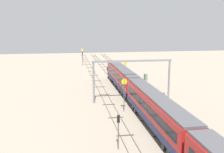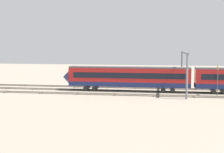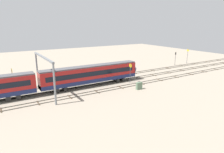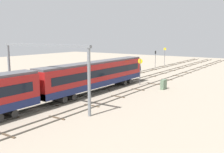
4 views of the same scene
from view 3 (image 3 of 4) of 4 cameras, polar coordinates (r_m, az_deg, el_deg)
name	(u,v)px [view 3 (image 3 of 4)]	position (r m, az deg, el deg)	size (l,w,h in m)	color
ground_plane	(99,84)	(49.68, -3.63, -2.23)	(152.20, 152.20, 0.00)	gray
track_near_foreground	(109,89)	(45.70, -0.83, -3.64)	(136.20, 2.40, 0.16)	#59544C
track_with_train	(99,84)	(49.66, -3.63, -2.16)	(136.20, 2.40, 0.16)	#59544C
track_middle	(91,80)	(53.76, -6.00, -0.89)	(136.20, 2.40, 0.16)	#59544C
overhead_gantry	(44,66)	(44.02, -18.74, 2.74)	(0.40, 15.30, 8.02)	slate
speed_sign_near_foreground	(130,70)	(50.27, 5.18, 1.71)	(0.14, 0.94, 4.88)	#4C4C51
speed_sign_mid_trackside	(13,78)	(46.33, -26.29, -0.26)	(0.14, 0.96, 5.68)	#4C4C51
speed_sign_far_trackside	(187,55)	(79.99, 20.56, 5.80)	(0.14, 0.82, 5.37)	#4C4C51
signal_light_trackside_approach	(175,57)	(75.50, 17.51, 5.35)	(0.31, 0.32, 4.71)	#4C4C51
relay_cabinet	(139,86)	(46.07, 7.67, -2.63)	(1.44, 0.60, 1.65)	#597259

